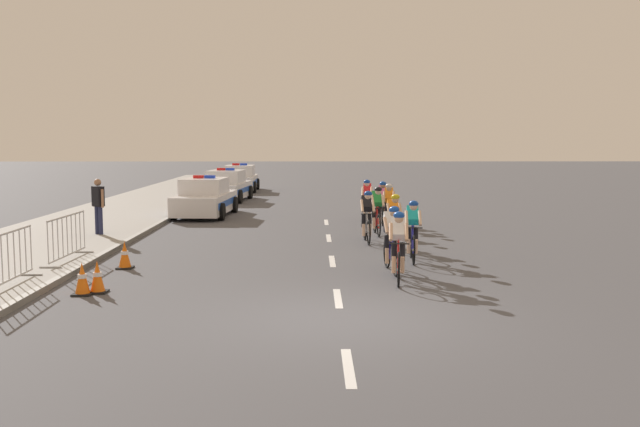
{
  "coord_description": "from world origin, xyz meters",
  "views": [
    {
      "loc": [
        -0.46,
        -11.43,
        3.01
      ],
      "look_at": [
        -0.29,
        6.24,
        1.1
      ],
      "focal_mm": 39.22,
      "sensor_mm": 36.0,
      "label": 1
    }
  ],
  "objects_px": {
    "cyclist_fourth": "(393,221)",
    "cyclist_seventh": "(389,205)",
    "spectator_closest": "(98,202)",
    "crowd_barrier_middle": "(67,238)",
    "cyclist_third": "(413,230)",
    "police_car_third": "(240,179)",
    "crowd_barrier_front": "(8,260)",
    "traffic_cone_far": "(82,279)",
    "traffic_cone_near": "(125,255)",
    "cyclist_ninth": "(367,199)",
    "cyclist_fifth": "(367,216)",
    "police_car_second": "(226,187)",
    "cyclist_lead": "(398,245)",
    "police_car_nearest": "(205,199)",
    "cyclist_sixth": "(377,210)",
    "cyclist_eighth": "(383,202)",
    "traffic_cone_mid": "(97,277)",
    "cyclist_second": "(391,238)"
  },
  "relations": [
    {
      "from": "cyclist_fourth",
      "to": "spectator_closest",
      "type": "relative_size",
      "value": 1.03
    },
    {
      "from": "cyclist_seventh",
      "to": "traffic_cone_near",
      "type": "bearing_deg",
      "value": -134.3
    },
    {
      "from": "cyclist_third",
      "to": "police_car_second",
      "type": "height_order",
      "value": "police_car_second"
    },
    {
      "from": "spectator_closest",
      "to": "cyclist_fourth",
      "type": "bearing_deg",
      "value": -14.3
    },
    {
      "from": "cyclist_sixth",
      "to": "cyclist_eighth",
      "type": "distance_m",
      "value": 2.78
    },
    {
      "from": "cyclist_third",
      "to": "police_car_nearest",
      "type": "xyz_separation_m",
      "value": [
        -6.62,
        10.09,
        -0.11
      ]
    },
    {
      "from": "traffic_cone_far",
      "to": "spectator_closest",
      "type": "xyz_separation_m",
      "value": [
        -2.03,
        7.73,
        0.77
      ]
    },
    {
      "from": "cyclist_second",
      "to": "crowd_barrier_middle",
      "type": "relative_size",
      "value": 0.74
    },
    {
      "from": "police_car_third",
      "to": "traffic_cone_near",
      "type": "xyz_separation_m",
      "value": [
        -0.18,
        -23.88,
        -0.37
      ]
    },
    {
      "from": "traffic_cone_near",
      "to": "traffic_cone_mid",
      "type": "relative_size",
      "value": 1.0
    },
    {
      "from": "cyclist_fifth",
      "to": "police_car_third",
      "type": "height_order",
      "value": "police_car_third"
    },
    {
      "from": "traffic_cone_near",
      "to": "spectator_closest",
      "type": "height_order",
      "value": "spectator_closest"
    },
    {
      "from": "cyclist_second",
      "to": "police_car_third",
      "type": "relative_size",
      "value": 0.39
    },
    {
      "from": "cyclist_fifth",
      "to": "crowd_barrier_middle",
      "type": "xyz_separation_m",
      "value": [
        -7.4,
        -3.46,
        -0.14
      ]
    },
    {
      "from": "police_car_nearest",
      "to": "crowd_barrier_front",
      "type": "bearing_deg",
      "value": -97.51
    },
    {
      "from": "cyclist_third",
      "to": "police_car_third",
      "type": "distance_m",
      "value": 23.94
    },
    {
      "from": "crowd_barrier_front",
      "to": "spectator_closest",
      "type": "height_order",
      "value": "spectator_closest"
    },
    {
      "from": "spectator_closest",
      "to": "cyclist_fifth",
      "type": "bearing_deg",
      "value": -7.36
    },
    {
      "from": "cyclist_ninth",
      "to": "cyclist_fifth",
      "type": "bearing_deg",
      "value": -94.41
    },
    {
      "from": "police_car_second",
      "to": "traffic_cone_far",
      "type": "xyz_separation_m",
      "value": [
        -0.25,
        -20.34,
        -0.37
      ]
    },
    {
      "from": "cyclist_lead",
      "to": "police_car_third",
      "type": "distance_m",
      "value": 26.2
    },
    {
      "from": "spectator_closest",
      "to": "crowd_barrier_middle",
      "type": "bearing_deg",
      "value": -82.06
    },
    {
      "from": "crowd_barrier_front",
      "to": "traffic_cone_far",
      "type": "xyz_separation_m",
      "value": [
        1.52,
        -0.26,
        -0.34
      ]
    },
    {
      "from": "traffic_cone_near",
      "to": "cyclist_seventh",
      "type": "bearing_deg",
      "value": 45.7
    },
    {
      "from": "cyclist_fourth",
      "to": "cyclist_seventh",
      "type": "relative_size",
      "value": 1.0
    },
    {
      "from": "cyclist_lead",
      "to": "crowd_barrier_front",
      "type": "distance_m",
      "value": 7.78
    },
    {
      "from": "cyclist_sixth",
      "to": "police_car_third",
      "type": "relative_size",
      "value": 0.39
    },
    {
      "from": "cyclist_lead",
      "to": "cyclist_sixth",
      "type": "xyz_separation_m",
      "value": [
        0.21,
        7.21,
        0.0
      ]
    },
    {
      "from": "police_car_third",
      "to": "traffic_cone_mid",
      "type": "distance_m",
      "value": 26.45
    },
    {
      "from": "cyclist_fourth",
      "to": "traffic_cone_near",
      "type": "distance_m",
      "value": 7.13
    },
    {
      "from": "cyclist_second",
      "to": "traffic_cone_near",
      "type": "relative_size",
      "value": 2.69
    },
    {
      "from": "cyclist_fifth",
      "to": "cyclist_sixth",
      "type": "xyz_separation_m",
      "value": [
        0.44,
        1.62,
        0.0
      ]
    },
    {
      "from": "cyclist_seventh",
      "to": "spectator_closest",
      "type": "xyz_separation_m",
      "value": [
        -8.99,
        -2.06,
        0.3
      ]
    },
    {
      "from": "police_car_nearest",
      "to": "crowd_barrier_front",
      "type": "relative_size",
      "value": 1.94
    },
    {
      "from": "crowd_barrier_middle",
      "to": "police_car_nearest",
      "type": "bearing_deg",
      "value": 80.99
    },
    {
      "from": "cyclist_lead",
      "to": "cyclist_eighth",
      "type": "bearing_deg",
      "value": 86.24
    },
    {
      "from": "traffic_cone_mid",
      "to": "traffic_cone_far",
      "type": "relative_size",
      "value": 1.0
    },
    {
      "from": "traffic_cone_near",
      "to": "traffic_cone_mid",
      "type": "height_order",
      "value": "same"
    },
    {
      "from": "traffic_cone_near",
      "to": "cyclist_eighth",
      "type": "bearing_deg",
      "value": 50.73
    },
    {
      "from": "spectator_closest",
      "to": "cyclist_lead",
      "type": "bearing_deg",
      "value": -38.75
    },
    {
      "from": "police_car_third",
      "to": "crowd_barrier_middle",
      "type": "height_order",
      "value": "police_car_third"
    },
    {
      "from": "police_car_second",
      "to": "traffic_cone_mid",
      "type": "height_order",
      "value": "police_car_second"
    },
    {
      "from": "cyclist_ninth",
      "to": "traffic_cone_near",
      "type": "distance_m",
      "value": 11.3
    },
    {
      "from": "cyclist_sixth",
      "to": "cyclist_ninth",
      "type": "distance_m",
      "value": 3.78
    },
    {
      "from": "cyclist_eighth",
      "to": "cyclist_fourth",
      "type": "bearing_deg",
      "value": -92.6
    },
    {
      "from": "crowd_barrier_front",
      "to": "cyclist_fourth",
      "type": "bearing_deg",
      "value": 32.88
    },
    {
      "from": "cyclist_seventh",
      "to": "traffic_cone_mid",
      "type": "xyz_separation_m",
      "value": [
        -6.72,
        -9.62,
        -0.48
      ]
    },
    {
      "from": "cyclist_fifth",
      "to": "police_car_second",
      "type": "bearing_deg",
      "value": 112.8
    },
    {
      "from": "cyclist_third",
      "to": "spectator_closest",
      "type": "xyz_separation_m",
      "value": [
        -8.91,
        4.12,
        0.3
      ]
    },
    {
      "from": "police_car_second",
      "to": "crowd_barrier_front",
      "type": "relative_size",
      "value": 1.95
    }
  ]
}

